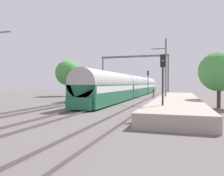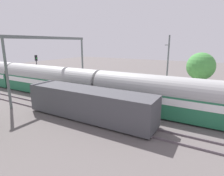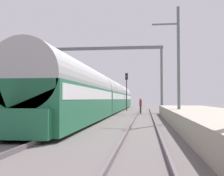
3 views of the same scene
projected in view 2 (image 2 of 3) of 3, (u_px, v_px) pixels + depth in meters
name	position (u px, v px, depth m)	size (l,w,h in m)	color
ground	(192.00, 120.00, 17.61)	(120.00, 120.00, 0.00)	#615A59
track_far_west	(183.00, 140.00, 13.90)	(1.52, 60.00, 0.16)	#61565D
track_west	(192.00, 119.00, 17.60)	(1.52, 60.00, 0.16)	#61565D
track_east	(197.00, 106.00, 21.29)	(1.52, 60.00, 0.16)	#61565D
platform	(185.00, 93.00, 25.39)	(4.40, 28.00, 0.90)	#A39989
passenger_train	(50.00, 80.00, 26.12)	(2.93, 49.20, 3.82)	#236B47
freight_car	(89.00, 104.00, 17.75)	(2.80, 13.00, 2.70)	#47474C
person_crossing	(84.00, 84.00, 28.37)	(0.27, 0.42, 1.73)	#2E2E2E
railway_signal_far	(37.00, 67.00, 29.83)	(0.36, 0.30, 5.17)	#2D2D33
catenary_gantry	(52.00, 53.00, 24.93)	(13.17, 0.28, 7.86)	slate
catenary_pole_east_mid	(167.00, 66.00, 24.34)	(1.90, 0.20, 8.00)	slate
tree_east_background	(201.00, 66.00, 27.37)	(4.02, 4.02, 5.71)	#4C3826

